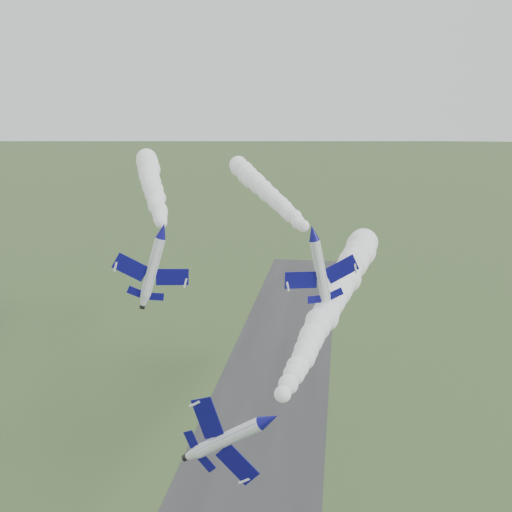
% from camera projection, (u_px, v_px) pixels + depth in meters
% --- Properties ---
extents(runway, '(24.00, 260.00, 0.04)m').
position_uv_depth(runway, '(255.00, 453.00, 98.55)').
color(runway, '#2C2C2F').
rests_on(runway, ground).
extents(jet_lead, '(5.77, 11.92, 8.25)m').
position_uv_depth(jet_lead, '(269.00, 420.00, 54.39)').
color(jet_lead, white).
extents(smoke_trail_jet_lead, '(15.26, 67.93, 5.96)m').
position_uv_depth(smoke_trail_jet_lead, '(336.00, 293.00, 87.39)').
color(smoke_trail_jet_lead, white).
extents(jet_pair_left, '(10.36, 12.50, 4.02)m').
position_uv_depth(jet_pair_left, '(162.00, 231.00, 78.55)').
color(jet_pair_left, white).
extents(smoke_trail_jet_pair_left, '(26.32, 65.88, 5.19)m').
position_uv_depth(smoke_trail_jet_pair_left, '(152.00, 183.00, 113.02)').
color(smoke_trail_jet_pair_left, white).
extents(jet_pair_right, '(10.49, 12.42, 3.67)m').
position_uv_depth(jet_pair_right, '(313.00, 233.00, 76.98)').
color(jet_pair_right, white).
extents(smoke_trail_jet_pair_right, '(26.34, 66.66, 4.53)m').
position_uv_depth(smoke_trail_jet_pair_right, '(261.00, 187.00, 112.67)').
color(smoke_trail_jet_pair_right, white).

